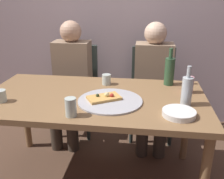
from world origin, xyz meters
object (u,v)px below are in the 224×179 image
(dining_table, at_px, (94,106))
(pizza_tray, at_px, (110,101))
(wine_bottle, at_px, (169,71))
(tumbler_far, at_px, (1,96))
(soda_can, at_px, (189,85))
(chair_left, at_px, (75,83))
(chair_right, at_px, (152,86))
(tumbler_near, at_px, (106,79))
(guest_in_sweater, at_px, (71,76))
(plate_stack, at_px, (179,113))
(wine_glass, at_px, (71,107))
(pizza_slice_last, at_px, (104,97))
(guest_in_beanie, at_px, (153,79))
(beer_bottle, at_px, (187,90))

(dining_table, xyz_separation_m, pizza_tray, (0.13, -0.08, 0.08))
(wine_bottle, relative_size, tumbler_far, 3.61)
(soda_can, xyz_separation_m, chair_left, (-1.06, 0.67, -0.27))
(pizza_tray, height_order, chair_right, chair_right)
(wine_bottle, distance_m, chair_right, 0.61)
(dining_table, distance_m, tumbler_near, 0.29)
(guest_in_sweater, bearing_deg, plate_stack, 135.96)
(tumbler_far, height_order, wine_glass, wine_glass)
(pizza_slice_last, relative_size, guest_in_beanie, 0.22)
(tumbler_far, bearing_deg, guest_in_beanie, 39.20)
(pizza_slice_last, distance_m, chair_left, 1.04)
(dining_table, bearing_deg, soda_can, 13.06)
(pizza_slice_last, xyz_separation_m, chair_left, (-0.46, 0.90, -0.23))
(pizza_slice_last, height_order, wine_bottle, wine_bottle)
(tumbler_near, distance_m, chair_left, 0.76)
(soda_can, xyz_separation_m, guest_in_beanie, (-0.24, 0.52, -0.14))
(tumbler_near, height_order, chair_left, chair_left)
(dining_table, xyz_separation_m, beer_bottle, (0.63, -0.07, 0.18))
(beer_bottle, height_order, tumbler_near, beer_bottle)
(pizza_slice_last, distance_m, tumbler_near, 0.33)
(soda_can, relative_size, plate_stack, 0.60)
(wine_glass, xyz_separation_m, chair_right, (0.51, 1.15, -0.27))
(tumbler_far, distance_m, guest_in_beanie, 1.36)
(chair_right, bearing_deg, beer_bottle, 102.05)
(tumbler_far, relative_size, guest_in_beanie, 0.07)
(soda_can, bearing_deg, beer_bottle, -102.43)
(chair_left, xyz_separation_m, guest_in_sweater, (-0.00, -0.15, 0.13))
(wine_bottle, distance_m, plate_stack, 0.56)
(wine_glass, height_order, chair_left, chair_left)
(wine_bottle, xyz_separation_m, chair_left, (-0.92, 0.51, -0.33))
(guest_in_sweater, bearing_deg, beer_bottle, 143.42)
(pizza_tray, bearing_deg, beer_bottle, 1.39)
(chair_left, bearing_deg, guest_in_beanie, 169.46)
(wine_bottle, height_order, soda_can, wine_bottle)
(wine_bottle, bearing_deg, guest_in_sweater, 158.82)
(pizza_tray, xyz_separation_m, guest_in_sweater, (-0.50, 0.76, -0.09))
(dining_table, bearing_deg, plate_stack, -22.63)
(wine_bottle, bearing_deg, dining_table, -150.01)
(wine_glass, bearing_deg, soda_can, 32.62)
(pizza_tray, relative_size, guest_in_sweater, 0.38)
(beer_bottle, bearing_deg, plate_stack, -110.14)
(soda_can, relative_size, guest_in_sweater, 0.10)
(pizza_slice_last, bearing_deg, guest_in_sweater, 121.72)
(wine_glass, bearing_deg, beer_bottle, 19.87)
(pizza_slice_last, height_order, tumbler_near, tumbler_near)
(wine_glass, relative_size, guest_in_beanie, 0.10)
(pizza_slice_last, xyz_separation_m, wine_bottle, (0.46, 0.39, 0.09))
(pizza_slice_last, height_order, guest_in_sweater, guest_in_sweater)
(dining_table, distance_m, wine_glass, 0.36)
(tumbler_near, distance_m, plate_stack, 0.72)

